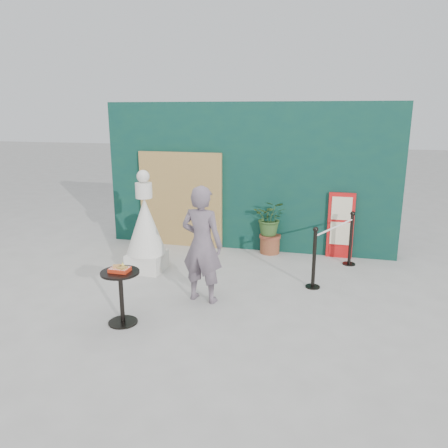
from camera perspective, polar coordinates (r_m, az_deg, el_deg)
ground at (r=6.51m, az=-2.70°, el=-11.17°), size 60.00×60.00×0.00m
back_wall at (r=9.01m, az=3.13°, el=6.11°), size 6.00×0.30×3.00m
bamboo_fence at (r=9.28m, az=-5.69°, el=3.17°), size 1.80×0.08×2.00m
woman at (r=6.52m, az=-2.90°, el=-2.68°), size 0.71×0.52×1.79m
menu_board at (r=8.82m, az=14.98°, el=-0.20°), size 0.50×0.07×1.30m
statue at (r=7.91m, az=-10.20°, el=-0.86°), size 0.72×0.72×1.84m
cafe_table at (r=6.09m, az=-13.31°, el=-8.27°), size 0.52×0.52×0.75m
food_basket at (r=5.99m, az=-13.44°, el=-5.72°), size 0.26×0.19×0.11m
planter at (r=8.83m, az=6.08°, el=0.19°), size 0.65×0.56×1.11m
stanchion_barrier at (r=7.86m, az=14.13°, el=-3.11°), size 0.84×1.54×1.03m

